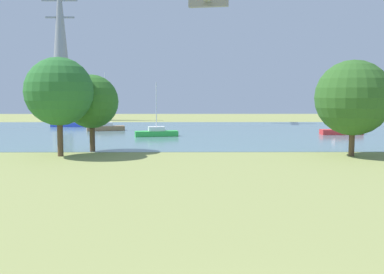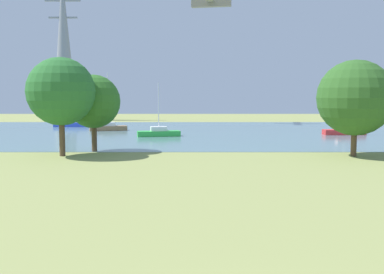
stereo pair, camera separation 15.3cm
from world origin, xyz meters
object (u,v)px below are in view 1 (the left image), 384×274
object	(u,v)px
sailboat_green	(156,132)
tree_west_near	(92,102)
sailboat_red	(341,131)
electricity_pylon	(61,46)
sailboat_blue	(68,124)
tree_west_far	(353,98)
sailboat_brown	(106,127)
tree_mid_shore	(59,92)
light_aircraft	(208,3)

from	to	relation	value
sailboat_green	tree_west_near	size ratio (longest dim) A/B	0.95
sailboat_red	electricity_pylon	distance (m)	53.11
sailboat_blue	tree_west_near	bearing A→B (deg)	-71.76
sailboat_red	tree_west_far	distance (m)	19.73
sailboat_brown	sailboat_red	size ratio (longest dim) A/B	1.05
sailboat_blue	tree_west_near	distance (m)	30.50
sailboat_brown	electricity_pylon	distance (m)	30.69
tree_mid_shore	electricity_pylon	xyz separation A→B (m)	(-13.23, 49.38, 8.46)
sailboat_green	sailboat_brown	bearing A→B (deg)	131.68
tree_west_far	electricity_pylon	bearing A→B (deg)	125.92
sailboat_red	tree_west_near	distance (m)	30.63
electricity_pylon	tree_mid_shore	bearing A→B (deg)	-75.00
sailboat_blue	tree_mid_shore	xyz separation A→B (m)	(7.57, -31.52, 4.54)
electricity_pylon	light_aircraft	xyz separation A→B (m)	(26.37, -9.06, 5.86)
sailboat_red	tree_west_far	bearing A→B (deg)	-106.07
sailboat_brown	sailboat_blue	world-z (taller)	sailboat_brown
sailboat_red	light_aircraft	distance (m)	32.45
tree_mid_shore	light_aircraft	world-z (taller)	light_aircraft
tree_west_far	electricity_pylon	size ratio (longest dim) A/B	0.28
tree_west_far	tree_mid_shore	bearing A→B (deg)	179.75
sailboat_blue	sailboat_green	bearing A→B (deg)	-47.41
sailboat_red	electricity_pylon	bearing A→B (deg)	143.10
tree_west_far	light_aircraft	size ratio (longest dim) A/B	0.88
sailboat_green	light_aircraft	xyz separation A→B (m)	(6.82, 23.90, 18.87)
sailboat_green	electricity_pylon	distance (m)	40.46
tree_west_far	tree_west_near	bearing A→B (deg)	172.12
sailboat_green	tree_west_near	xyz separation A→B (m)	(-4.40, -13.65, 3.72)
electricity_pylon	light_aircraft	world-z (taller)	electricity_pylon
light_aircraft	tree_west_far	bearing A→B (deg)	-76.81
tree_west_far	light_aircraft	xyz separation A→B (m)	(-9.47, 40.41, 14.81)
tree_mid_shore	light_aircraft	xyz separation A→B (m)	(13.13, 40.32, 14.33)
sailboat_blue	sailboat_red	world-z (taller)	sailboat_red
tree_west_near	light_aircraft	world-z (taller)	light_aircraft
tree_mid_shore	tree_west_far	distance (m)	22.61
sailboat_blue	tree_mid_shore	size ratio (longest dim) A/B	0.76
tree_mid_shore	tree_west_near	bearing A→B (deg)	55.42
sailboat_blue	light_aircraft	distance (m)	29.36
tree_west_far	sailboat_brown	bearing A→B (deg)	133.68
light_aircraft	tree_west_near	bearing A→B (deg)	-106.64
tree_mid_shore	sailboat_brown	bearing A→B (deg)	92.02
electricity_pylon	tree_west_near	bearing A→B (deg)	-72.01
sailboat_brown	sailboat_red	bearing A→B (deg)	-11.80
electricity_pylon	sailboat_blue	bearing A→B (deg)	-72.41
tree_west_near	light_aircraft	distance (m)	42.02
light_aircraft	sailboat_green	bearing A→B (deg)	-105.93
sailboat_green	sailboat_red	xyz separation A→B (m)	(21.64, 2.04, 0.01)
sailboat_brown	sailboat_blue	size ratio (longest dim) A/B	1.29
tree_west_near	light_aircraft	xyz separation A→B (m)	(11.23, 37.55, 15.15)
sailboat_red	tree_west_near	world-z (taller)	sailboat_red
sailboat_red	electricity_pylon	xyz separation A→B (m)	(-41.18, 30.92, 12.99)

